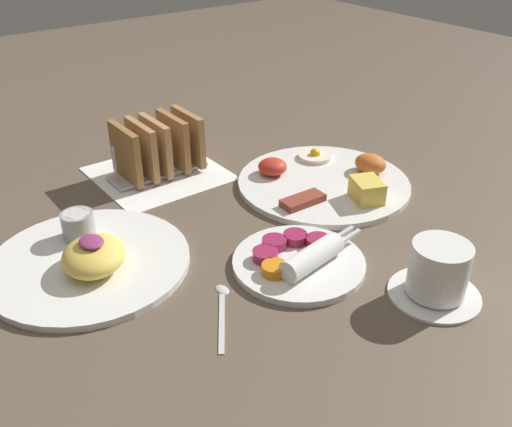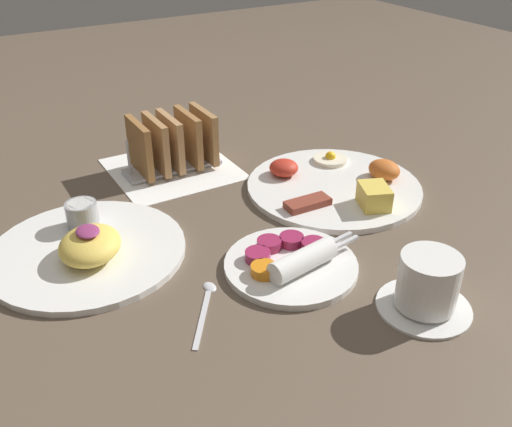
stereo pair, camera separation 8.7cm
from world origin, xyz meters
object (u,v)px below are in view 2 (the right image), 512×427
object	(u,v)px
toast_rack	(173,143)
coffee_cup	(427,286)
plate_foreground	(88,246)
plate_breakfast	(337,184)
plate_condiments	(291,262)

from	to	relation	value
toast_rack	coffee_cup	bearing A→B (deg)	11.56
plate_foreground	coffee_cup	bearing A→B (deg)	44.68
plate_breakfast	toast_rack	distance (m)	0.31
plate_condiments	coffee_cup	distance (m)	0.19
plate_breakfast	plate_foreground	xyz separation A→B (m)	(-0.02, -0.43, 0.00)
plate_breakfast	coffee_cup	xyz separation A→B (m)	(0.32, -0.10, 0.03)
plate_foreground	coffee_cup	world-z (taller)	coffee_cup
plate_foreground	coffee_cup	xyz separation A→B (m)	(0.34, 0.33, 0.02)
toast_rack	coffee_cup	world-z (taller)	toast_rack
plate_breakfast	plate_condiments	distance (m)	0.25
plate_condiments	coffee_cup	world-z (taller)	coffee_cup
plate_breakfast	plate_foreground	bearing A→B (deg)	-92.68
plate_condiments	toast_rack	size ratio (longest dim) A/B	1.11
plate_condiments	coffee_cup	bearing A→B (deg)	31.70
plate_condiments	coffee_cup	size ratio (longest dim) A/B	1.66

